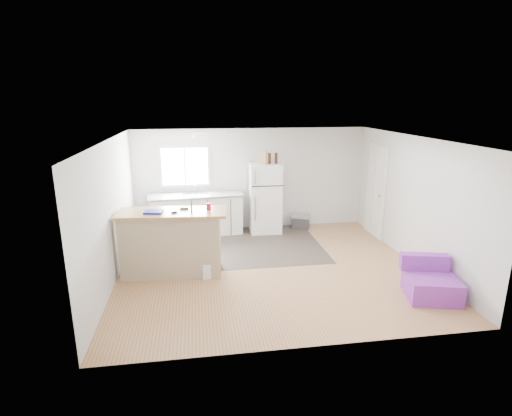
% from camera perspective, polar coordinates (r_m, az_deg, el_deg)
% --- Properties ---
extents(room, '(5.51, 5.01, 2.41)m').
position_cam_1_polar(room, '(7.16, 2.12, 0.26)').
color(room, '#9A6440').
rests_on(room, ground).
extents(vinyl_zone, '(4.05, 2.50, 0.00)m').
position_cam_1_polar(vinyl_zone, '(8.62, -4.28, -5.47)').
color(vinyl_zone, '#38302A').
rests_on(vinyl_zone, floor).
extents(window, '(1.18, 0.06, 0.98)m').
position_cam_1_polar(window, '(9.40, -10.12, 5.87)').
color(window, white).
rests_on(window, back_wall).
extents(interior_door, '(0.11, 0.92, 2.10)m').
position_cam_1_polar(interior_door, '(9.48, 16.71, 2.26)').
color(interior_door, white).
rests_on(interior_door, right_wall).
extents(ceiling_fixture, '(0.30, 0.30, 0.07)m').
position_cam_1_polar(ceiling_fixture, '(8.02, -8.03, 10.20)').
color(ceiling_fixture, white).
rests_on(ceiling_fixture, ceiling).
extents(kitchen_cabinets, '(2.17, 0.83, 1.23)m').
position_cam_1_polar(kitchen_cabinets, '(9.32, -8.52, -0.87)').
color(kitchen_cabinets, white).
rests_on(kitchen_cabinets, floor).
extents(peninsula, '(1.95, 0.89, 1.16)m').
position_cam_1_polar(peninsula, '(7.28, -11.95, -4.83)').
color(peninsula, tan).
rests_on(peninsula, floor).
extents(refrigerator, '(0.74, 0.70, 1.63)m').
position_cam_1_polar(refrigerator, '(9.34, 1.30, 1.44)').
color(refrigerator, white).
rests_on(refrigerator, floor).
extents(cooler, '(0.50, 0.42, 0.33)m').
position_cam_1_polar(cooler, '(9.80, 6.37, -1.92)').
color(cooler, '#313134').
rests_on(cooler, floor).
extents(purple_seat, '(0.92, 0.89, 0.63)m').
position_cam_1_polar(purple_seat, '(7.03, 23.64, -9.78)').
color(purple_seat, purple).
rests_on(purple_seat, floor).
extents(cleaner_jug, '(0.16, 0.13, 0.32)m').
position_cam_1_polar(cleaner_jug, '(7.13, -7.10, -8.94)').
color(cleaner_jug, white).
rests_on(cleaner_jug, floor).
extents(mop, '(0.24, 0.40, 1.43)m').
position_cam_1_polar(mop, '(7.26, -9.73, -7.83)').
color(mop, green).
rests_on(mop, floor).
extents(red_cup, '(0.09, 0.09, 0.12)m').
position_cam_1_polar(red_cup, '(7.08, -6.79, 0.22)').
color(red_cup, red).
rests_on(red_cup, peninsula).
extents(blue_tray, '(0.33, 0.26, 0.04)m').
position_cam_1_polar(blue_tray, '(7.07, -14.45, -0.55)').
color(blue_tray, '#121EAF').
rests_on(blue_tray, peninsula).
extents(tool_a, '(0.15, 0.08, 0.03)m').
position_cam_1_polar(tool_a, '(7.19, -10.23, -0.06)').
color(tool_a, black).
rests_on(tool_a, peninsula).
extents(tool_b, '(0.10, 0.05, 0.03)m').
position_cam_1_polar(tool_b, '(6.99, -11.62, -0.61)').
color(tool_b, black).
rests_on(tool_b, peninsula).
extents(cardboard_box, '(0.22, 0.17, 0.30)m').
position_cam_1_polar(cardboard_box, '(9.12, 0.86, 7.27)').
color(cardboard_box, tan).
rests_on(cardboard_box, refrigerator).
extents(bottle_left, '(0.07, 0.07, 0.25)m').
position_cam_1_polar(bottle_left, '(9.12, 1.94, 7.10)').
color(bottle_left, '#361409').
rests_on(bottle_left, refrigerator).
extents(bottle_right, '(0.08, 0.08, 0.25)m').
position_cam_1_polar(bottle_right, '(9.15, 2.88, 7.12)').
color(bottle_right, '#361409').
rests_on(bottle_right, refrigerator).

